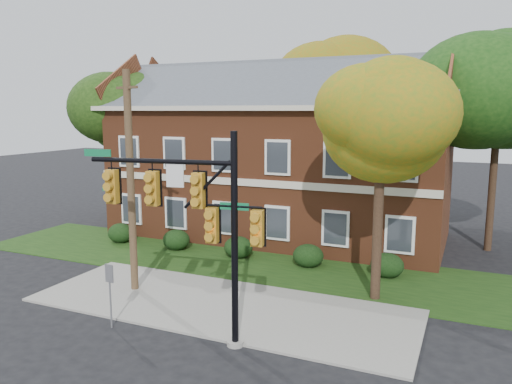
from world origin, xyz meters
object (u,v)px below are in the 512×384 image
at_px(tree_left_rear, 124,116).
at_px(tree_far_rear, 339,83).
at_px(hedge_center, 238,247).
at_px(hedge_right, 308,256).
at_px(utility_pole, 131,182).
at_px(sign_post, 110,285).
at_px(tree_right_rear, 507,87).
at_px(apartment_building, 279,147).
at_px(tree_near_right, 388,120).
at_px(hedge_far_right, 387,265).
at_px(hedge_far_left, 121,233).
at_px(hedge_left, 176,240).
at_px(traffic_signal, 197,214).

distance_m(tree_left_rear, tree_far_rear, 14.40).
xyz_separation_m(hedge_center, hedge_right, (3.50, 0.00, 0.00)).
relative_size(utility_pole, sign_post, 3.97).
distance_m(hedge_center, sign_post, 8.76).
bearing_deg(tree_left_rear, tree_right_rear, 5.36).
height_order(apartment_building, tree_near_right, apartment_building).
bearing_deg(tree_left_rear, hedge_far_right, -13.89).
distance_m(hedge_far_left, sign_post, 10.96).
bearing_deg(tree_far_rear, sign_post, -94.57).
relative_size(hedge_right, sign_post, 0.65).
relative_size(apartment_building, hedge_left, 13.43).
distance_m(hedge_center, utility_pole, 7.00).
relative_size(hedge_left, hedge_far_right, 1.00).
distance_m(tree_far_rear, traffic_signal, 22.04).
distance_m(hedge_center, tree_far_rear, 15.57).
relative_size(hedge_center, tree_far_rear, 0.12).
distance_m(hedge_far_right, traffic_signal, 10.02).
height_order(hedge_far_left, hedge_right, same).
relative_size(hedge_left, hedge_right, 1.00).
bearing_deg(utility_pole, hedge_right, 65.85).
relative_size(apartment_building, hedge_center, 13.43).
xyz_separation_m(apartment_building, hedge_far_right, (7.00, -5.25, -4.46)).
height_order(hedge_far_left, hedge_center, same).
relative_size(apartment_building, tree_left_rear, 2.12).
height_order(hedge_center, hedge_far_right, same).
distance_m(hedge_far_left, tree_near_right, 15.75).
distance_m(traffic_signal, utility_pole, 5.32).
bearing_deg(sign_post, tree_far_rear, 87.94).
xyz_separation_m(apartment_building, tree_near_right, (7.22, -8.09, 1.68)).
distance_m(hedge_far_left, hedge_right, 10.50).
xyz_separation_m(hedge_far_left, tree_near_right, (14.22, -2.83, 6.14)).
relative_size(hedge_far_left, utility_pole, 0.16).
relative_size(hedge_left, tree_left_rear, 0.16).
relative_size(apartment_building, sign_post, 8.77).
distance_m(apartment_building, hedge_right, 7.73).
bearing_deg(traffic_signal, tree_near_right, 42.77).
bearing_deg(traffic_signal, hedge_center, 99.99).
xyz_separation_m(apartment_building, hedge_left, (-3.50, -5.25, -4.46)).
distance_m(hedge_center, hedge_far_right, 7.00).
relative_size(apartment_building, utility_pole, 2.21).
bearing_deg(apartment_building, tree_left_rear, -173.46).
bearing_deg(tree_far_rear, apartment_building, -99.71).
height_order(hedge_far_left, hedge_far_right, same).
bearing_deg(apartment_building, tree_near_right, -48.23).
xyz_separation_m(tree_far_rear, traffic_signal, (1.36, -21.45, -4.85)).
relative_size(tree_near_right, tree_far_rear, 0.74).
relative_size(hedge_far_right, tree_far_rear, 0.12).
bearing_deg(hedge_far_right, hedge_center, 180.00).
height_order(hedge_far_left, tree_right_rear, tree_right_rear).
relative_size(hedge_left, tree_near_right, 0.16).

